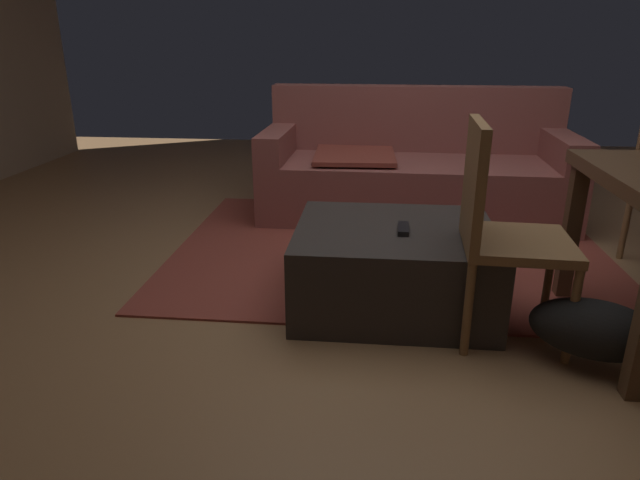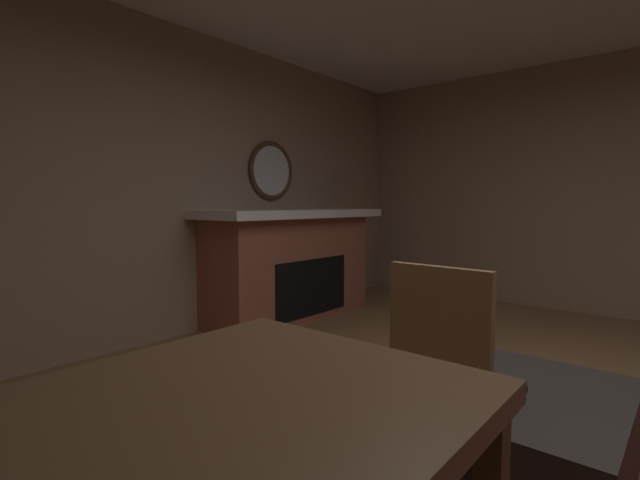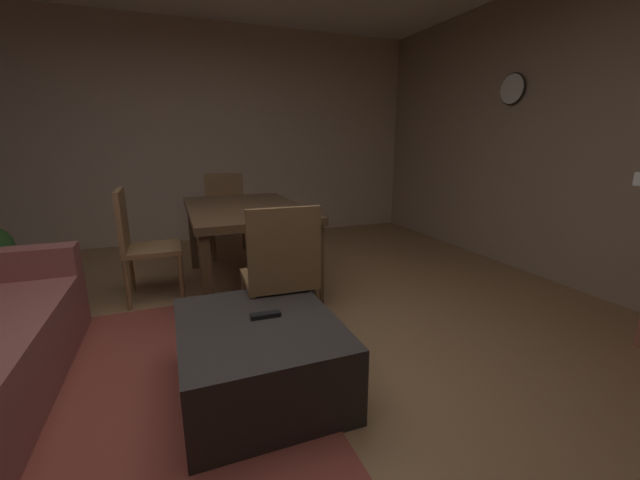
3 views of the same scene
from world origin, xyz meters
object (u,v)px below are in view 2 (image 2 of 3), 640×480
Objects in this scene: dining_chair_west at (424,373)px; tv_remote at (506,386)px; small_dog at (307,477)px; dining_table at (139,477)px; ottoman_coffee_table at (519,434)px; fireplace at (291,263)px; round_wall_mirror at (271,171)px.

tv_remote is at bearing 152.33° from dining_chair_west.
dining_table is at bearing 18.16° from small_dog.
dining_chair_west reaches higher than ottoman_coffee_table.
round_wall_mirror is at bearing -90.00° from fireplace.
small_dog is at bearing -28.00° from tv_remote.
dining_chair_west is at bearing -25.36° from tv_remote.
dining_table is (2.95, 2.69, -0.87)m from round_wall_mirror.
round_wall_mirror is at bearing -113.84° from tv_remote.
fireplace is at bearing -117.56° from ottoman_coffee_table.
dining_table reaches higher than small_dog.
round_wall_mirror is at bearing -131.82° from small_dog.
fireplace is 2.97m from tv_remote.
round_wall_mirror is 3.39m from dining_chair_west.
fireplace is 3.10m from small_dog.
round_wall_mirror is 0.66× the size of dining_chair_west.
round_wall_mirror is 1.10× the size of small_dog.
dining_chair_west is at bearing -30.96° from ottoman_coffee_table.
small_dog is at bearing -32.66° from dining_chair_west.
small_dog is (0.80, -0.50, -0.01)m from ottoman_coffee_table.
tv_remote is 0.92m from small_dog.
tv_remote is at bearing 149.70° from small_dog.
dining_chair_west is at bearing 179.76° from dining_table.
fireplace is at bearing -140.74° from dining_table.
round_wall_mirror is at bearing -115.23° from ottoman_coffee_table.
round_wall_mirror is 0.66× the size of ottoman_coffee_table.
fireplace is 1.00m from round_wall_mirror.
tv_remote is (0.03, -0.05, 0.21)m from ottoman_coffee_table.
dining_table is at bearing -9.04° from ottoman_coffee_table.
fireplace is 2.26× the size of ottoman_coffee_table.
fireplace reaches higher than tv_remote.
ottoman_coffee_table is 5.83× the size of tv_remote.
dining_table is 0.93m from small_dog.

